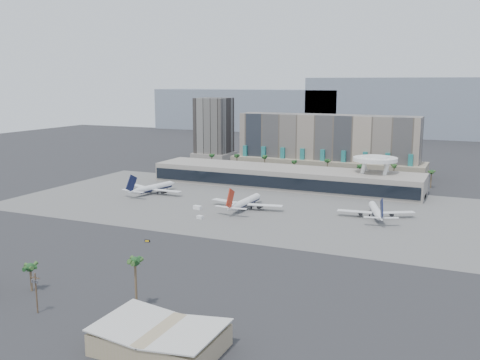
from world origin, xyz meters
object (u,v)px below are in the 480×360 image
at_px(airliner_right, 376,211).
at_px(service_vehicle_a, 197,208).
at_px(airliner_centre, 245,202).
at_px(airliner_left, 153,188).
at_px(utility_pole, 36,289).
at_px(service_vehicle_b, 200,217).
at_px(taxiway_sign, 147,241).

distance_m(airliner_right, service_vehicle_a, 90.20).
bearing_deg(airliner_centre, airliner_left, 169.79).
relative_size(utility_pole, airliner_centre, 0.29).
relative_size(service_vehicle_a, service_vehicle_b, 1.32).
distance_m(utility_pole, airliner_left, 166.34).
bearing_deg(airliner_right, service_vehicle_a, 175.19).
bearing_deg(service_vehicle_a, airliner_right, 20.43).
distance_m(utility_pole, airliner_centre, 140.99).
distance_m(service_vehicle_b, taxiway_sign, 42.51).
distance_m(airliner_left, service_vehicle_b, 67.58).
bearing_deg(airliner_right, taxiway_sign, -152.89).
height_order(airliner_right, service_vehicle_b, airliner_right).
relative_size(airliner_left, service_vehicle_a, 9.64).
bearing_deg(taxiway_sign, airliner_left, 112.48).
bearing_deg(utility_pole, airliner_centre, 88.53).
xyz_separation_m(service_vehicle_a, taxiway_sign, (8.58, -58.89, -0.50)).
bearing_deg(service_vehicle_b, airliner_left, 156.92).
relative_size(airliner_right, service_vehicle_b, 11.99).
bearing_deg(airliner_left, service_vehicle_a, -17.88).
bearing_deg(taxiway_sign, service_vehicle_b, 78.13).
bearing_deg(service_vehicle_b, airliner_right, 39.78).
relative_size(utility_pole, service_vehicle_a, 2.90).
xyz_separation_m(airliner_left, service_vehicle_b, (53.67, -40.98, -2.70)).
bearing_deg(service_vehicle_a, utility_pole, -74.54).
bearing_deg(airliner_right, service_vehicle_b, -172.44).
relative_size(airliner_centre, service_vehicle_a, 10.01).
height_order(service_vehicle_a, service_vehicle_b, service_vehicle_a).
bearing_deg(service_vehicle_b, taxiway_sign, -78.23).
bearing_deg(taxiway_sign, service_vehicle_a, 88.93).
bearing_deg(utility_pole, airliner_right, 65.28).
height_order(utility_pole, service_vehicle_a, utility_pole).
xyz_separation_m(utility_pole, airliner_left, (-61.84, 154.37, -3.64)).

